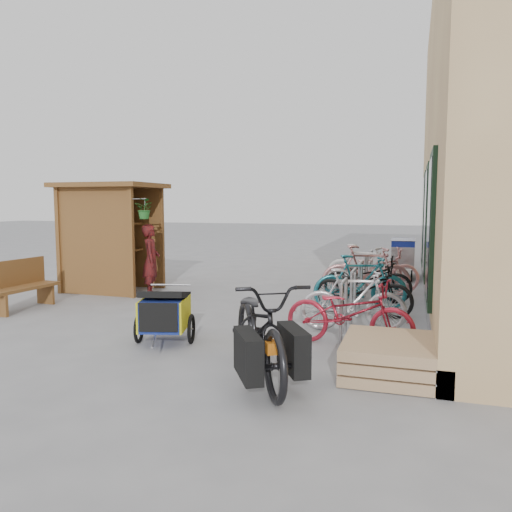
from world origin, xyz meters
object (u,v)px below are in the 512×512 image
(bike_5, at_px, (366,272))
(shopping_carts, at_px, (403,255))
(bike_0, at_px, (349,313))
(cargo_bike, at_px, (261,329))
(bike_3, at_px, (360,283))
(bike_1, at_px, (353,300))
(bike_2, at_px, (363,289))
(bike_7, at_px, (363,267))
(pallet_stack, at_px, (388,357))
(bench, at_px, (20,284))
(person_kiosk, at_px, (151,260))
(child_trailer, at_px, (165,312))
(kiosk, at_px, (108,222))
(bike_4, at_px, (367,278))
(bike_6, at_px, (375,270))

(bike_5, bearing_deg, shopping_carts, -26.27)
(bike_0, bearing_deg, cargo_bike, 163.48)
(bike_3, bearing_deg, bike_1, 165.92)
(bike_2, distance_m, bike_7, 2.78)
(pallet_stack, distance_m, cargo_bike, 1.51)
(bench, relative_size, bike_3, 0.86)
(pallet_stack, bearing_deg, person_kiosk, 144.48)
(cargo_bike, bearing_deg, bike_7, 55.42)
(child_trailer, xyz_separation_m, bike_0, (2.50, 0.56, 0.03))
(kiosk, xyz_separation_m, bike_2, (5.69, -0.81, -1.09))
(kiosk, distance_m, bike_7, 5.86)
(pallet_stack, distance_m, bike_4, 4.43)
(bike_3, xyz_separation_m, bike_6, (0.12, 2.02, -0.02))
(person_kiosk, relative_size, bike_4, 0.87)
(bike_0, height_order, bike_3, bike_3)
(shopping_carts, relative_size, bike_2, 0.92)
(pallet_stack, relative_size, bike_2, 0.67)
(bike_0, bearing_deg, bike_6, 9.44)
(child_trailer, bearing_deg, bench, 147.09)
(cargo_bike, relative_size, bike_7, 1.33)
(kiosk, xyz_separation_m, child_trailer, (3.21, -3.43, -1.11))
(shopping_carts, xyz_separation_m, bike_0, (-0.57, -6.87, -0.15))
(kiosk, bearing_deg, bike_3, -4.77)
(kiosk, distance_m, pallet_stack, 7.50)
(pallet_stack, height_order, bench, bench)
(bike_5, bearing_deg, child_trailer, 136.17)
(bench, bearing_deg, cargo_bike, -18.97)
(cargo_bike, bearing_deg, bench, 127.51)
(bike_5, bearing_deg, bike_2, 168.74)
(child_trailer, distance_m, bike_0, 2.56)
(bike_1, bearing_deg, bike_0, 173.61)
(person_kiosk, distance_m, bike_5, 4.52)
(person_kiosk, height_order, bike_5, person_kiosk)
(cargo_bike, bearing_deg, bike_3, 49.97)
(bike_0, xyz_separation_m, bike_4, (-0.04, 3.38, -0.01))
(bike_1, height_order, bike_7, bike_7)
(person_kiosk, distance_m, bike_1, 4.79)
(bike_4, bearing_deg, bike_0, -178.95)
(kiosk, height_order, pallet_stack, kiosk)
(bike_1, relative_size, bike_2, 0.91)
(bike_4, height_order, bike_7, bike_7)
(pallet_stack, distance_m, bike_7, 5.90)
(bike_0, bearing_deg, person_kiosk, 69.61)
(pallet_stack, xyz_separation_m, person_kiosk, (-5.06, 3.61, 0.55))
(bike_0, relative_size, bike_3, 1.05)
(kiosk, relative_size, bike_2, 1.40)
(child_trailer, distance_m, bike_5, 4.87)
(bike_5, distance_m, bike_7, 1.17)
(bike_0, height_order, bike_7, bike_7)
(pallet_stack, height_order, cargo_bike, cargo_bike)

